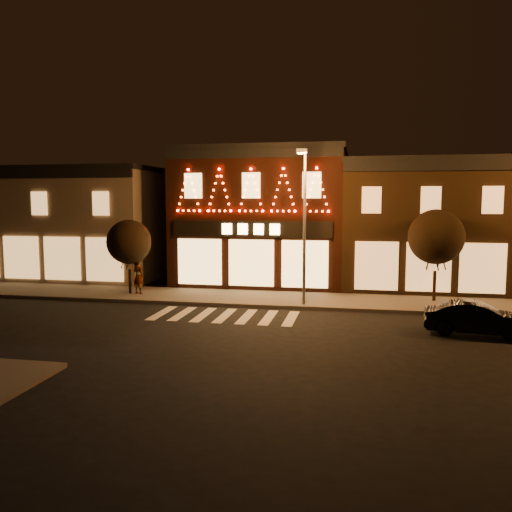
% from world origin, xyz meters
% --- Properties ---
extents(ground, '(120.00, 120.00, 0.00)m').
position_xyz_m(ground, '(0.00, 0.00, 0.00)').
color(ground, black).
rests_on(ground, ground).
extents(sidewalk_far, '(44.00, 4.00, 0.15)m').
position_xyz_m(sidewalk_far, '(2.00, 8.00, 0.07)').
color(sidewalk_far, '#47423D').
rests_on(sidewalk_far, ground).
extents(building_left, '(12.20, 8.28, 7.30)m').
position_xyz_m(building_left, '(-13.00, 13.99, 3.66)').
color(building_left, '#756453').
rests_on(building_left, ground).
extents(building_pulp, '(10.20, 8.34, 8.30)m').
position_xyz_m(building_pulp, '(0.00, 13.98, 4.16)').
color(building_pulp, black).
rests_on(building_pulp, ground).
extents(building_right_a, '(9.20, 8.28, 7.50)m').
position_xyz_m(building_right_a, '(9.50, 13.99, 3.76)').
color(building_right_a, '#352312').
rests_on(building_right_a, ground).
extents(streetlamp_mid, '(0.46, 1.68, 7.37)m').
position_xyz_m(streetlamp_mid, '(3.30, 6.38, 4.48)').
color(streetlamp_mid, '#59595E').
rests_on(streetlamp_mid, sidewalk_far).
extents(tree_left, '(2.39, 2.39, 4.00)m').
position_xyz_m(tree_left, '(-6.28, 7.77, 2.95)').
color(tree_left, black).
rests_on(tree_left, sidewalk_far).
extents(tree_right, '(2.75, 2.75, 4.60)m').
position_xyz_m(tree_right, '(9.66, 8.77, 3.37)').
color(tree_right, black).
rests_on(tree_right, sidewalk_far).
extents(dark_sedan, '(4.01, 1.78, 1.28)m').
position_xyz_m(dark_sedan, '(10.40, 2.66, 0.64)').
color(dark_sedan, black).
rests_on(dark_sedan, ground).
extents(pedestrian, '(0.82, 0.69, 1.90)m').
position_xyz_m(pedestrian, '(-5.79, 7.75, 1.10)').
color(pedestrian, gray).
rests_on(pedestrian, sidewalk_far).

